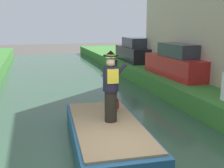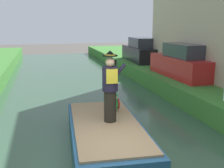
{
  "view_description": "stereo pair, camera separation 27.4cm",
  "coord_description": "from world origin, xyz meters",
  "views": [
    {
      "loc": [
        -1.78,
        -5.03,
        3.21
      ],
      "look_at": [
        0.29,
        1.87,
        1.61
      ],
      "focal_mm": 43.82,
      "sensor_mm": 36.0,
      "label": 1
    },
    {
      "loc": [
        -1.52,
        -5.11,
        3.21
      ],
      "look_at": [
        0.29,
        1.87,
        1.61
      ],
      "focal_mm": 43.82,
      "sensor_mm": 36.0,
      "label": 2
    }
  ],
  "objects": [
    {
      "name": "parrot_plush",
      "position": [
        0.44,
        2.26,
        0.95
      ],
      "size": [
        0.36,
        0.35,
        0.57
      ],
      "color": "green",
      "rests_on": "boat"
    },
    {
      "name": "parked_car_dark",
      "position": [
        4.83,
        11.48,
        1.46
      ],
      "size": [
        1.86,
        4.07,
        1.5
      ],
      "color": "black",
      "rests_on": "grass_bank_far"
    },
    {
      "name": "person_pirate",
      "position": [
        0.14,
        1.45,
        1.64
      ],
      "size": [
        0.61,
        0.42,
        1.85
      ],
      "rotation": [
        0.0,
        0.0,
        0.22
      ],
      "color": "black",
      "rests_on": "boat"
    },
    {
      "name": "boat",
      "position": [
        0.0,
        1.36,
        0.4
      ],
      "size": [
        2.07,
        4.31,
        0.61
      ],
      "color": "#23517A",
      "rests_on": "canal_water"
    },
    {
      "name": "parked_car_red",
      "position": [
        4.83,
        6.0,
        1.46
      ],
      "size": [
        1.77,
        4.03,
        1.5
      ],
      "color": "red",
      "rests_on": "grass_bank_far"
    }
  ]
}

